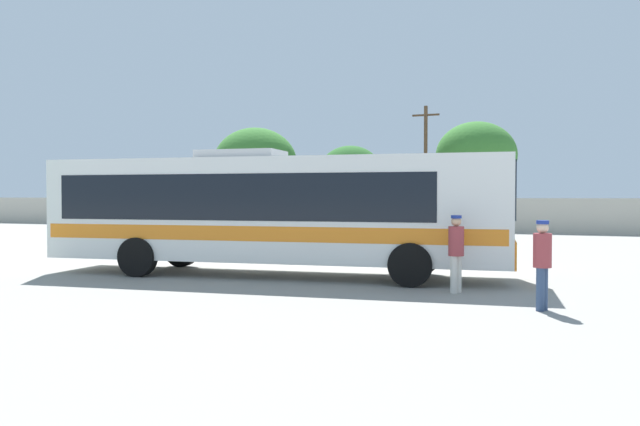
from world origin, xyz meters
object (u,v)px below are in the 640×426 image
(roadside_tree_left, at_px, (255,163))
(roadside_tree_midright, at_px, (476,156))
(parked_car_leftmost_red, at_px, (276,218))
(utility_pole_near, at_px, (426,164))
(roadside_tree_midleft, at_px, (350,173))
(coach_bus_white_orange, at_px, (269,208))
(passenger_waiting_on_apron, at_px, (542,259))
(attendant_by_bus_door, at_px, (456,249))
(parked_car_second_black, at_px, (379,220))

(roadside_tree_left, height_order, roadside_tree_midright, roadside_tree_midright)
(parked_car_leftmost_red, bearing_deg, utility_pole_near, 45.39)
(roadside_tree_midleft, bearing_deg, roadside_tree_left, -155.91)
(coach_bus_white_orange, distance_m, parked_car_leftmost_red, 20.31)
(utility_pole_near, xyz_separation_m, roadside_tree_midright, (2.84, 3.40, 0.71))
(passenger_waiting_on_apron, relative_size, parked_car_leftmost_red, 0.36)
(coach_bus_white_orange, relative_size, roadside_tree_midright, 1.72)
(coach_bus_white_orange, distance_m, utility_pole_near, 26.08)
(parked_car_leftmost_red, bearing_deg, roadside_tree_left, 125.51)
(roadside_tree_midright, bearing_deg, attendant_by_bus_door, -83.71)
(parked_car_leftmost_red, xyz_separation_m, utility_pole_near, (7.40, 7.50, 3.42))
(attendant_by_bus_door, bearing_deg, coach_bus_white_orange, 165.67)
(utility_pole_near, height_order, roadside_tree_left, utility_pole_near)
(passenger_waiting_on_apron, xyz_separation_m, utility_pole_near, (-8.05, 28.84, 3.26))
(parked_car_leftmost_red, distance_m, utility_pole_near, 11.07)
(roadside_tree_midleft, bearing_deg, passenger_waiting_on_apron, -65.64)
(passenger_waiting_on_apron, xyz_separation_m, roadside_tree_midright, (-5.21, 32.24, 3.98))
(roadside_tree_left, bearing_deg, parked_car_leftmost_red, -54.49)
(roadside_tree_left, relative_size, roadside_tree_midleft, 1.22)
(utility_pole_near, distance_m, roadside_tree_midleft, 6.17)
(attendant_by_bus_door, relative_size, utility_pole_near, 0.21)
(roadside_tree_midleft, xyz_separation_m, roadside_tree_midright, (8.71, 1.51, 1.12))
(parked_car_leftmost_red, distance_m, roadside_tree_midright, 15.51)
(attendant_by_bus_door, xyz_separation_m, roadside_tree_midleft, (-12.09, 29.16, 2.84))
(roadside_tree_midleft, bearing_deg, parked_car_second_black, -61.94)
(attendant_by_bus_door, bearing_deg, roadside_tree_midright, 96.29)
(parked_car_leftmost_red, bearing_deg, attendant_by_bus_door, -55.44)
(utility_pole_near, relative_size, roadside_tree_left, 1.15)
(roadside_tree_midright, bearing_deg, coach_bus_white_orange, -93.52)
(parked_car_leftmost_red, xyz_separation_m, roadside_tree_midright, (10.24, 10.90, 4.13))
(passenger_waiting_on_apron, height_order, roadside_tree_left, roadside_tree_left)
(passenger_waiting_on_apron, xyz_separation_m, parked_car_leftmost_red, (-15.45, 21.34, -0.15))
(parked_car_leftmost_red, height_order, roadside_tree_left, roadside_tree_left)
(parked_car_leftmost_red, relative_size, roadside_tree_midleft, 0.80)
(attendant_by_bus_door, height_order, utility_pole_near, utility_pole_near)
(passenger_waiting_on_apron, bearing_deg, roadside_tree_midleft, 114.36)
(coach_bus_white_orange, height_order, roadside_tree_midright, roadside_tree_midright)
(attendant_by_bus_door, bearing_deg, parked_car_leftmost_red, 124.56)
(attendant_by_bus_door, height_order, parked_car_second_black, attendant_by_bus_door)
(utility_pole_near, xyz_separation_m, roadside_tree_midleft, (-5.86, 1.88, -0.40))
(attendant_by_bus_door, height_order, roadside_tree_midright, roadside_tree_midright)
(parked_car_leftmost_red, relative_size, roadside_tree_midright, 0.63)
(passenger_waiting_on_apron, bearing_deg, parked_car_second_black, 112.90)
(attendant_by_bus_door, bearing_deg, passenger_waiting_on_apron, -40.66)
(coach_bus_white_orange, bearing_deg, parked_car_second_black, 97.06)
(parked_car_leftmost_red, relative_size, parked_car_second_black, 1.00)
(attendant_by_bus_door, bearing_deg, parked_car_second_black, 110.12)
(parked_car_second_black, distance_m, roadside_tree_midright, 11.58)
(coach_bus_white_orange, xyz_separation_m, utility_pole_near, (-1.03, 25.95, 2.42))
(attendant_by_bus_door, distance_m, roadside_tree_midleft, 31.69)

